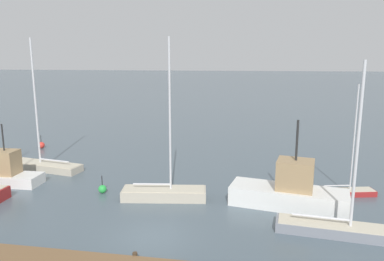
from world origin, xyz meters
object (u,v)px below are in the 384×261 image
(sailboat_0, at_px, (340,227))
(fishing_boat_0, at_px, (290,191))
(sailboat_2, at_px, (45,164))
(channel_buoy_0, at_px, (102,189))
(sailboat_3, at_px, (345,190))
(fishing_boat_1, at_px, (4,173))
(sailboat_4, at_px, (164,192))
(channel_buoy_1, at_px, (41,145))

(sailboat_0, xyz_separation_m, fishing_boat_0, (-2.42, 3.63, 0.59))
(sailboat_2, bearing_deg, channel_buoy_0, 158.28)
(sailboat_2, bearing_deg, sailboat_3, -174.52)
(sailboat_3, height_order, fishing_boat_1, sailboat_3)
(sailboat_0, bearing_deg, channel_buoy_0, 172.27)
(sailboat_3, bearing_deg, fishing_boat_1, 171.40)
(sailboat_4, bearing_deg, fishing_boat_0, -7.81)
(channel_buoy_1, bearing_deg, channel_buoy_0, -44.12)
(channel_buoy_0, relative_size, channel_buoy_1, 0.90)
(sailboat_3, relative_size, fishing_boat_1, 1.33)
(sailboat_0, xyz_separation_m, sailboat_4, (-11.03, 3.59, 0.05))
(sailboat_2, xyz_separation_m, sailboat_3, (24.99, -2.07, -0.17))
(sailboat_2, xyz_separation_m, channel_buoy_1, (-4.93, 7.33, -0.18))
(sailboat_3, height_order, fishing_boat_0, sailboat_3)
(fishing_boat_0, distance_m, channel_buoy_1, 28.48)
(sailboat_0, xyz_separation_m, channel_buoy_1, (-28.12, 15.88, -0.13))
(sailboat_4, relative_size, fishing_boat_0, 1.41)
(sailboat_0, xyz_separation_m, sailboat_2, (-23.19, 8.55, 0.05))
(fishing_boat_1, bearing_deg, sailboat_0, -11.80)
(sailboat_3, relative_size, channel_buoy_1, 5.42)
(sailboat_0, bearing_deg, fishing_boat_0, 130.06)
(fishing_boat_1, bearing_deg, fishing_boat_0, -3.60)
(fishing_boat_0, bearing_deg, fishing_boat_1, -171.89)
(sailboat_2, xyz_separation_m, channel_buoy_0, (7.36, -4.59, -0.23))
(channel_buoy_1, bearing_deg, sailboat_2, -56.07)
(sailboat_3, bearing_deg, sailboat_2, 162.41)
(channel_buoy_1, bearing_deg, sailboat_4, -35.73)
(sailboat_3, relative_size, fishing_boat_0, 1.01)
(channel_buoy_0, bearing_deg, sailboat_3, 8.12)
(sailboat_0, relative_size, sailboat_2, 0.84)
(fishing_boat_1, bearing_deg, sailboat_3, 3.06)
(sailboat_4, bearing_deg, sailboat_2, 149.72)
(channel_buoy_1, bearing_deg, fishing_boat_0, -25.50)
(sailboat_2, xyz_separation_m, fishing_boat_0, (20.77, -4.93, 0.54))
(fishing_boat_0, relative_size, channel_buoy_1, 5.35)
(sailboat_2, distance_m, sailboat_3, 25.08)
(sailboat_3, xyz_separation_m, channel_buoy_1, (-29.92, 9.40, -0.02))
(channel_buoy_0, bearing_deg, sailboat_0, -14.06)
(sailboat_4, bearing_deg, fishing_boat_1, 167.81)
(sailboat_4, xyz_separation_m, fishing_boat_1, (-13.23, 0.95, 0.37))
(sailboat_2, relative_size, channel_buoy_0, 8.65)
(sailboat_0, bearing_deg, channel_buoy_1, 156.87)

